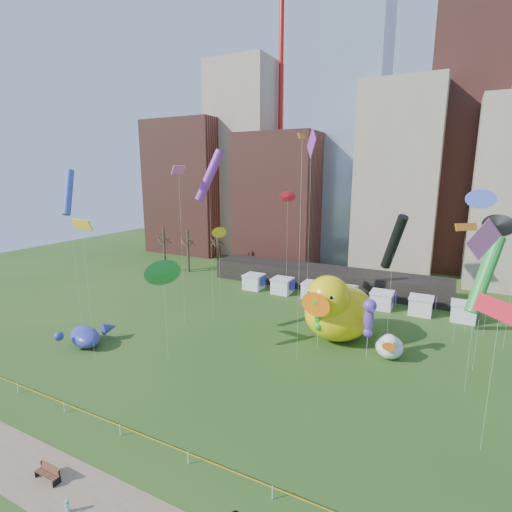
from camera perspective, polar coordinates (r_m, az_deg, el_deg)
The scene contains 30 objects.
ground at distance 28.65m, azimuth -10.00°, elevation -28.07°, with size 160.00×160.00×0.00m, color #214A17.
skyline at distance 79.03m, azimuth 19.45°, elevation 13.76°, with size 101.00×23.00×68.00m.
crane_left at distance 92.70m, azimuth 4.38°, elevation 30.11°, with size 23.00×1.00×76.00m.
pavilion at distance 63.94m, azimuth 10.17°, elevation -3.22°, with size 38.00×6.00×3.20m, color black.
vendor_tents at distance 57.27m, azimuth 13.18°, elevation -5.71°, with size 33.24×2.80×2.40m.
bare_trees at distance 73.85m, azimuth -9.87°, elevation 0.81°, with size 8.44×6.44×8.50m.
caution_tape at distance 28.22m, azimuth -10.06°, elevation -27.02°, with size 50.00×0.06×0.90m.
big_duck at distance 44.12m, azimuth 11.91°, elevation -7.68°, with size 9.17×10.97×7.86m.
small_duck at distance 42.11m, azimuth 19.15°, elevation -12.48°, with size 2.96×3.83×2.87m.
seahorse_green at distance 40.84m, azimuth 9.25°, elevation -7.58°, with size 1.44×1.80×6.46m.
seahorse_purple at distance 40.50m, azimuth 16.38°, elevation -8.37°, with size 1.74×1.95×6.19m.
whale_inflatable at distance 46.70m, azimuth -23.80°, elevation -10.75°, with size 5.73×6.37×2.25m.
park_bench at distance 29.88m, azimuth -28.38°, elevation -26.36°, with size 1.77×0.58×0.90m.
toddler at distance 27.42m, azimuth -26.15°, elevation -30.30°, with size 0.29×0.21×0.83m, color white.
kite_0 at distance 52.90m, azimuth 4.73°, elevation 8.71°, with size 1.30×1.02×16.03m.
kite_1 at distance 35.13m, azimuth 30.65°, elevation 1.92°, with size 2.52×2.28×15.01m.
kite_2 at distance 41.27m, azimuth 19.76°, elevation 1.90°, with size 3.01×3.33×14.52m.
kite_3 at distance 38.15m, azimuth -13.55°, elevation -2.45°, with size 1.41×2.35×10.24m.
kite_4 at distance 39.18m, azimuth -24.39°, elevation 4.18°, with size 3.16×1.06×14.24m.
kite_5 at distance 43.03m, azimuth -26.06°, elevation 8.47°, with size 2.06×2.71×18.83m.
kite_6 at distance 36.30m, azimuth 6.85°, elevation 16.31°, with size 0.32×1.67×21.89m.
kite_7 at distance 50.03m, azimuth 8.20°, elevation 15.93°, with size 2.26×3.10×23.95m.
kite_9 at distance 46.34m, azimuth -11.40°, elevation 12.27°, with size 1.32×3.35×19.27m.
kite_10 at distance 49.83m, azimuth 32.20°, elevation 3.84°, with size 2.26×1.46×14.01m.
kite_11 at distance 40.29m, azimuth 30.80°, elevation -2.36°, with size 3.20×4.19×13.04m.
kite_12 at distance 55.19m, azimuth -5.54°, elevation 3.47°, with size 0.98×1.40×10.87m.
kite_13 at distance 49.26m, azimuth 30.36°, elevation 7.27°, with size 2.09×0.73×16.67m.
kite_14 at distance 45.60m, azimuth 28.68°, elevation 3.69°, with size 2.19×1.93×13.32m.
kite_15 at distance 46.67m, azimuth -6.90°, elevation 11.74°, with size 3.71×2.61×21.19m.
kite_16 at distance 28.68m, azimuth 32.43°, elevation -6.85°, with size 2.84×3.28×10.62m.
Camera 1 is at (13.72, -17.07, 18.47)m, focal length 27.00 mm.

